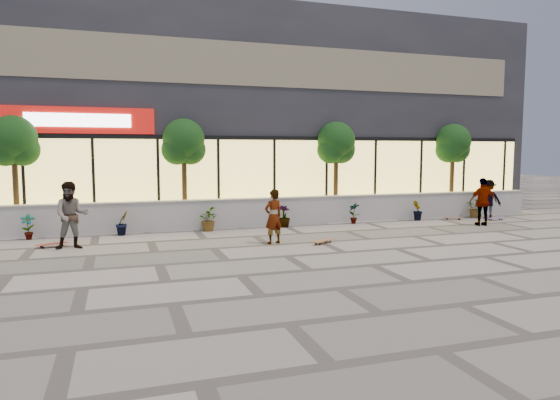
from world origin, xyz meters
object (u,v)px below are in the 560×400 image
object	(u,v)px
skateboard_right_near	(453,218)
skateboard_right_far	(495,218)
tree_west	(14,144)
skateboard_left	(52,244)
skater_right_far	(488,199)
tree_mideast	(336,145)
tree_east	(453,146)
skateboard_center	(323,241)
skater_center	(273,217)
skater_left	(71,215)
tree_midwest	(184,145)
skater_right_near	(483,202)

from	to	relation	value
skateboard_right_near	skateboard_right_far	size ratio (longest dim) A/B	0.97
tree_west	skateboard_left	xyz separation A→B (m)	(1.34, -2.76, -2.90)
skater_right_far	skateboard_right_far	distance (m)	0.88
skateboard_left	skateboard_right_far	size ratio (longest dim) A/B	1.11
tree_mideast	skateboard_left	xyz separation A→B (m)	(-10.16, -2.76, -2.90)
tree_east	skateboard_right_far	size ratio (longest dim) A/B	4.96
tree_west	skateboard_center	bearing A→B (deg)	-27.69
skater_center	skateboard_center	distance (m)	1.65
skateboard_right_far	skater_left	bearing A→B (deg)	-172.21
tree_west	tree_midwest	bearing A→B (deg)	0.00
skater_left	skater_right_near	xyz separation A→B (m)	(14.06, 0.07, -0.07)
tree_midwest	skater_right_far	world-z (taller)	tree_midwest
skateboard_right_near	tree_west	bearing A→B (deg)	-160.43
tree_west	skater_right_near	distance (m)	16.45
tree_mideast	skater_right_near	size ratio (longest dim) A/B	2.21
skateboard_left	skater_center	bearing A→B (deg)	-38.05
skateboard_left	skateboard_center	bearing A→B (deg)	-39.03
skater_right_far	skateboard_center	distance (m)	9.16
skater_right_near	skater_right_far	xyz separation A→B (m)	(1.57, 1.54, -0.09)
tree_midwest	skateboard_right_near	size ratio (longest dim) A/B	5.10
skater_right_far	skater_right_near	bearing A→B (deg)	69.12
tree_east	skateboard_right_near	world-z (taller)	tree_east
skater_right_near	skateboard_center	distance (m)	7.24
tree_mideast	skater_left	size ratio (longest dim) A/B	2.06
skateboard_right_near	skateboard_right_far	world-z (taller)	skateboard_right_far
tree_midwest	skateboard_right_far	distance (m)	12.54
tree_mideast	skater_center	size ratio (longest dim) A/B	2.41
tree_west	tree_mideast	size ratio (longest dim) A/B	1.00
tree_midwest	skater_right_near	bearing A→B (deg)	-16.84
tree_midwest	skater_center	bearing A→B (deg)	-64.01
skater_right_near	skateboard_right_far	distance (m)	2.00
tree_east	skater_right_near	distance (m)	3.94
tree_west	tree_midwest	distance (m)	5.50
skater_center	skater_right_far	xyz separation A→B (m)	(10.00, 2.60, -0.02)
skater_right_far	tree_east	bearing A→B (deg)	-46.20
skater_left	skateboard_right_far	world-z (taller)	skater_left
tree_midwest	skater_left	distance (m)	5.23
tree_east	skateboard_left	size ratio (longest dim) A/B	4.48
tree_east	skater_right_far	bearing A→B (deg)	-70.87
skater_right_near	skateboard_center	size ratio (longest dim) A/B	2.12
skateboard_center	skateboard_right_near	xyz separation A→B (m)	(7.03, 3.21, -0.01)
skater_right_near	skateboard_left	size ratio (longest dim) A/B	2.03
tree_west	skateboard_left	world-z (taller)	tree_west
skater_right_far	skateboard_right_far	size ratio (longest dim) A/B	2.01
skater_center	skateboard_left	xyz separation A→B (m)	(-6.22, 1.47, -0.73)
skateboard_right_near	skater_right_near	bearing A→B (deg)	-65.07
tree_mideast	skateboard_left	distance (m)	10.92
skater_left	skateboard_center	xyz separation A→B (m)	(7.03, -1.46, -0.87)
skater_right_near	tree_midwest	bearing A→B (deg)	-2.89
tree_mideast	skater_right_far	world-z (taller)	tree_mideast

